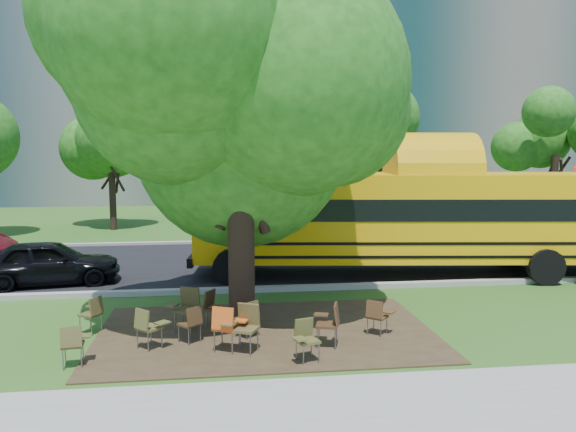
{
  "coord_description": "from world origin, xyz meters",
  "views": [
    {
      "loc": [
        0.0,
        -11.94,
        3.82
      ],
      "look_at": [
        1.99,
        3.58,
        2.0
      ],
      "focal_mm": 35.0,
      "sensor_mm": 36.0,
      "label": 1
    }
  ],
  "objects": [
    {
      "name": "chair_3",
      "position": [
        0.5,
        -1.61,
        0.58
      ],
      "size": [
        0.77,
        0.61,
        0.93
      ],
      "rotation": [
        0.0,
        0.0,
        2.69
      ],
      "color": "brown",
      "rests_on": "ground"
    },
    {
      "name": "bg_tree_4",
      "position": [
        16.0,
        13.0,
        4.34
      ],
      "size": [
        5.0,
        5.0,
        6.85
      ],
      "color": "black",
      "rests_on": "ground"
    },
    {
      "name": "chair_6",
      "position": [
        2.16,
        -1.53,
        0.55
      ],
      "size": [
        0.54,
        0.69,
        0.89
      ],
      "rotation": [
        0.0,
        0.0,
        1.28
      ],
      "color": "#422917",
      "rests_on": "ground"
    },
    {
      "name": "chair_0",
      "position": [
        -2.54,
        -1.96,
        0.48
      ],
      "size": [
        0.52,
        0.51,
        0.78
      ],
      "rotation": [
        0.0,
        0.0,
        0.13
      ],
      "color": "brown",
      "rests_on": "ground"
    },
    {
      "name": "kerb_near",
      "position": [
        0.0,
        3.0,
        0.07
      ],
      "size": [
        80.0,
        0.25,
        0.14
      ],
      "primitive_type": "cube",
      "color": "gray",
      "rests_on": "ground"
    },
    {
      "name": "black_car",
      "position": [
        -4.77,
        4.5,
        0.66
      ],
      "size": [
        4.09,
        2.16,
        1.32
      ],
      "primitive_type": "imported",
      "rotation": [
        0.0,
        0.0,
        1.73
      ],
      "color": "black",
      "rests_on": "ground"
    },
    {
      "name": "ground",
      "position": [
        0.0,
        0.0,
        0.0
      ],
      "size": [
        160.0,
        160.0,
        0.0
      ],
      "primitive_type": "plane",
      "color": "#224E18",
      "rests_on": "ground"
    },
    {
      "name": "bg_tree_3",
      "position": [
        8.0,
        14.0,
        5.03
      ],
      "size": [
        5.6,
        5.6,
        7.84
      ],
      "color": "black",
      "rests_on": "ground"
    },
    {
      "name": "chair_9",
      "position": [
        -0.67,
        -0.17,
        0.58
      ],
      "size": [
        0.75,
        0.59,
        0.93
      ],
      "rotation": [
        0.0,
        0.0,
        2.74
      ],
      "color": "#453E1E",
      "rests_on": "ground"
    },
    {
      "name": "asphalt_road",
      "position": [
        0.0,
        7.0,
        0.02
      ],
      "size": [
        80.0,
        8.0,
        0.04
      ],
      "primitive_type": "cube",
      "color": "black",
      "rests_on": "ground"
    },
    {
      "name": "chair_7",
      "position": [
        3.27,
        -0.99,
        0.48
      ],
      "size": [
        0.66,
        0.52,
        0.77
      ],
      "rotation": [
        0.0,
        0.0,
        -0.72
      ],
      "color": "#4C321B",
      "rests_on": "ground"
    },
    {
      "name": "chair_4",
      "position": [
        0.16,
        -1.58,
        0.57
      ],
      "size": [
        0.75,
        0.59,
        0.92
      ],
      "rotation": [
        0.0,
        0.0,
        -0.42
      ],
      "color": "#D05016",
      "rests_on": "ground"
    },
    {
      "name": "chair_2",
      "position": [
        -0.52,
        -0.98,
        0.48
      ],
      "size": [
        0.53,
        0.66,
        0.77
      ],
      "rotation": [
        0.0,
        0.0,
        0.74
      ],
      "color": "#3F2B16",
      "rests_on": "ground"
    },
    {
      "name": "chair_8",
      "position": [
        -2.61,
        -0.04,
        0.48
      ],
      "size": [
        0.52,
        0.66,
        0.78
      ],
      "rotation": [
        0.0,
        0.0,
        1.05
      ],
      "color": "#4B4220",
      "rests_on": "ground"
    },
    {
      "name": "bg_tree_2",
      "position": [
        -5.0,
        16.0,
        4.21
      ],
      "size": [
        4.8,
        4.8,
        6.62
      ],
      "color": "black",
      "rests_on": "ground"
    },
    {
      "name": "building_main",
      "position": [
        -8.0,
        36.0,
        11.0
      ],
      "size": [
        38.0,
        16.0,
        22.0
      ],
      "primitive_type": "cube",
      "color": "slate",
      "rests_on": "ground"
    },
    {
      "name": "chair_11",
      "position": [
        0.62,
        -0.81,
        0.49
      ],
      "size": [
        0.54,
        0.68,
        0.8
      ],
      "rotation": [
        0.0,
        0.0,
        0.73
      ],
      "color": "#453E1E",
      "rests_on": "ground"
    },
    {
      "name": "school_bus",
      "position": [
        6.33,
        4.42,
        1.82
      ],
      "size": [
        13.06,
        4.27,
        3.14
      ],
      "rotation": [
        0.0,
        0.0,
        -0.12
      ],
      "color": "#E1A307",
      "rests_on": "ground"
    },
    {
      "name": "chair_5",
      "position": [
        1.56,
        -2.22,
        0.49
      ],
      "size": [
        0.54,
        0.58,
        0.79
      ],
      "rotation": [
        0.0,
        0.0,
        3.43
      ],
      "color": "#504E22",
      "rests_on": "ground"
    },
    {
      "name": "kerb_far",
      "position": [
        0.0,
        11.1,
        0.07
      ],
      "size": [
        80.0,
        0.25,
        0.14
      ],
      "primitive_type": "cube",
      "color": "gray",
      "rests_on": "ground"
    },
    {
      "name": "chair_1",
      "position": [
        -1.34,
        -1.26,
        0.51
      ],
      "size": [
        0.72,
        0.57,
        0.83
      ],
      "rotation": [
        0.0,
        0.0,
        -0.79
      ],
      "color": "brown",
      "rests_on": "ground"
    },
    {
      "name": "building_right",
      "position": [
        24.0,
        38.0,
        12.5
      ],
      "size": [
        30.0,
        16.0,
        25.0
      ],
      "primitive_type": "cube",
      "color": "slate",
      "rests_on": "ground"
    },
    {
      "name": "chair_10",
      "position": [
        -0.09,
        0.01,
        0.5
      ],
      "size": [
        0.54,
        0.69,
        0.81
      ],
      "rotation": [
        0.0,
        0.0,
        -2.13
      ],
      "color": "#412A17",
      "rests_on": "ground"
    },
    {
      "name": "dirt_patch",
      "position": [
        1.0,
        -0.5,
        0.01
      ],
      "size": [
        7.0,
        4.5,
        0.03
      ],
      "primitive_type": "cube",
      "color": "#382819",
      "rests_on": "ground"
    },
    {
      "name": "main_tree",
      "position": [
        0.51,
        -0.19,
        5.04
      ],
      "size": [
        7.2,
        7.2,
        8.65
      ],
      "color": "black",
      "rests_on": "ground"
    }
  ]
}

